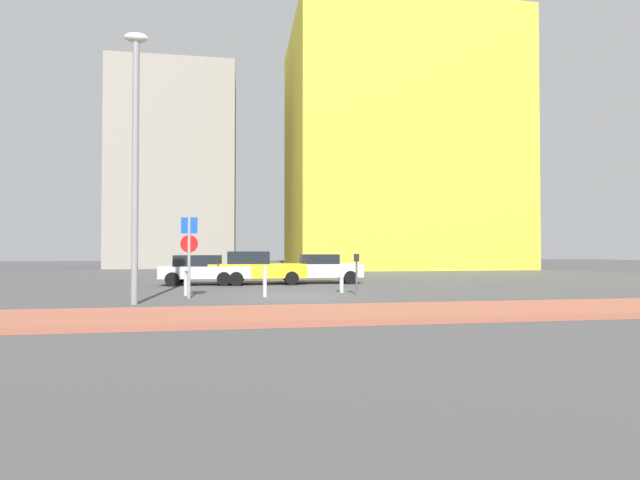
{
  "coord_description": "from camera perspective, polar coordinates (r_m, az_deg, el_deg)",
  "views": [
    {
      "loc": [
        -1.81,
        -17.22,
        1.65
      ],
      "look_at": [
        1.35,
        2.18,
        2.05
      ],
      "focal_mm": 27.43,
      "sensor_mm": 36.0,
      "label": 1
    }
  ],
  "objects": [
    {
      "name": "parked_car_yellow",
      "position": [
        23.66,
        -7.51,
        -3.23
      ],
      "size": [
        4.62,
        2.07,
        1.57
      ],
      "color": "gold",
      "rests_on": "ground"
    },
    {
      "name": "parking_meter",
      "position": [
        18.05,
        4.28,
        -3.31
      ],
      "size": [
        0.18,
        0.14,
        1.5
      ],
      "color": "#4C4C51",
      "rests_on": "ground"
    },
    {
      "name": "building_colorful_midrise",
      "position": [
        47.37,
        8.73,
        10.25
      ],
      "size": [
        19.52,
        15.7,
        22.01
      ],
      "primitive_type": "cube",
      "color": "gold",
      "rests_on": "ground"
    },
    {
      "name": "parking_sign_post",
      "position": [
        17.22,
        -15.02,
        -0.78
      ],
      "size": [
        0.6,
        0.11,
        2.79
      ],
      "color": "gray",
      "rests_on": "ground"
    },
    {
      "name": "traffic_bollard_near",
      "position": [
        18.87,
        2.53,
        -4.62
      ],
      "size": [
        0.15,
        0.15,
        1.01
      ],
      "primitive_type": "cylinder",
      "color": "#B7B7BC",
      "rests_on": "ground"
    },
    {
      "name": "parked_car_white",
      "position": [
        24.23,
        -0.08,
        -3.31
      ],
      "size": [
        4.2,
        2.05,
        1.43
      ],
      "color": "white",
      "rests_on": "ground"
    },
    {
      "name": "traffic_bollard_mid",
      "position": [
        17.28,
        -6.45,
        -4.83
      ],
      "size": [
        0.14,
        0.14,
        1.08
      ],
      "primitive_type": "cylinder",
      "color": "#B7B7BC",
      "rests_on": "ground"
    },
    {
      "name": "sidewalk_brick",
      "position": [
        12.14,
        -0.59,
        -8.63
      ],
      "size": [
        40.0,
        3.17,
        0.14
      ],
      "primitive_type": "cube",
      "color": "#93513D",
      "rests_on": "ground"
    },
    {
      "name": "street_lamp",
      "position": [
        16.1,
        -20.72,
        10.13
      ],
      "size": [
        0.7,
        0.36,
        8.28
      ],
      "color": "gray",
      "rests_on": "ground"
    },
    {
      "name": "parked_car_silver",
      "position": [
        23.68,
        -13.33,
        -3.34
      ],
      "size": [
        4.28,
        2.1,
        1.4
      ],
      "color": "#B7BABF",
      "rests_on": "ground"
    },
    {
      "name": "building_under_construction",
      "position": [
        49.75,
        -16.32,
        7.78
      ],
      "size": [
        11.09,
        10.18,
        18.67
      ],
      "primitive_type": "cube",
      "color": "gray",
      "rests_on": "ground"
    },
    {
      "name": "traffic_bollard_far",
      "position": [
        18.27,
        -15.39,
        -4.89
      ],
      "size": [
        0.13,
        0.13,
        0.89
      ],
      "primitive_type": "cylinder",
      "color": "#B7B7BC",
      "rests_on": "ground"
    },
    {
      "name": "ground_plane",
      "position": [
        17.39,
        -3.24,
        -6.59
      ],
      "size": [
        120.0,
        120.0,
        0.0
      ],
      "primitive_type": "plane",
      "color": "#424244"
    }
  ]
}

